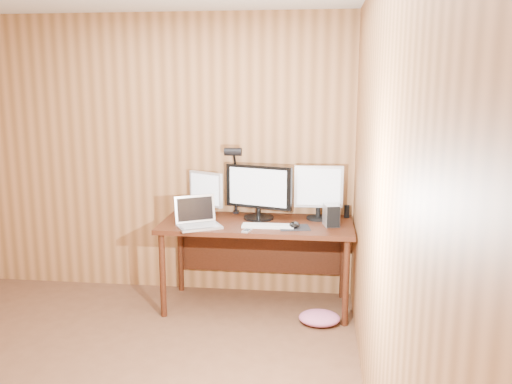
% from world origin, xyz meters
% --- Properties ---
extents(room_shell, '(4.00, 4.00, 4.00)m').
position_xyz_m(room_shell, '(0.00, 0.00, 1.25)').
color(room_shell, brown).
rests_on(room_shell, ground).
extents(desk, '(1.60, 0.70, 0.75)m').
position_xyz_m(desk, '(0.93, 1.70, 0.63)').
color(desk, '#38170B').
rests_on(desk, floor).
extents(monitor_center, '(0.58, 0.26, 0.46)m').
position_xyz_m(monitor_center, '(0.93, 1.76, 0.99)').
color(monitor_center, black).
rests_on(monitor_center, desk).
extents(monitor_left, '(0.32, 0.19, 0.39)m').
position_xyz_m(monitor_left, '(0.47, 1.79, 0.96)').
color(monitor_left, black).
rests_on(monitor_left, desk).
extents(monitor_right, '(0.41, 0.19, 0.46)m').
position_xyz_m(monitor_right, '(1.44, 1.80, 1.00)').
color(monitor_right, black).
rests_on(monitor_right, desk).
extents(laptop, '(0.42, 0.39, 0.24)m').
position_xyz_m(laptop, '(0.46, 1.45, 0.81)').
color(laptop, silver).
rests_on(laptop, desk).
extents(keyboard, '(0.42, 0.13, 0.02)m').
position_xyz_m(keyboard, '(1.04, 1.49, 0.76)').
color(keyboard, white).
rests_on(keyboard, desk).
extents(mousepad, '(0.28, 0.24, 0.00)m').
position_xyz_m(mousepad, '(1.25, 1.49, 0.75)').
color(mousepad, black).
rests_on(mousepad, desk).
extents(mouse, '(0.10, 0.14, 0.04)m').
position_xyz_m(mouse, '(1.25, 1.49, 0.77)').
color(mouse, black).
rests_on(mouse, mousepad).
extents(hard_drive, '(0.14, 0.18, 0.18)m').
position_xyz_m(hard_drive, '(1.55, 1.59, 0.84)').
color(hard_drive, silver).
rests_on(hard_drive, desk).
extents(phone, '(0.08, 0.12, 0.01)m').
position_xyz_m(phone, '(0.89, 1.34, 0.76)').
color(phone, silver).
rests_on(phone, desk).
extents(speaker, '(0.05, 0.05, 0.11)m').
position_xyz_m(speaker, '(1.69, 1.88, 0.80)').
color(speaker, black).
rests_on(speaker, desk).
extents(desk_lamp, '(0.15, 0.21, 0.65)m').
position_xyz_m(desk_lamp, '(0.71, 1.86, 1.15)').
color(desk_lamp, black).
rests_on(desk_lamp, desk).
extents(fabric_pile, '(0.38, 0.34, 0.11)m').
position_xyz_m(fabric_pile, '(1.47, 1.34, 0.05)').
color(fabric_pile, '#C8618A').
rests_on(fabric_pile, floor).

